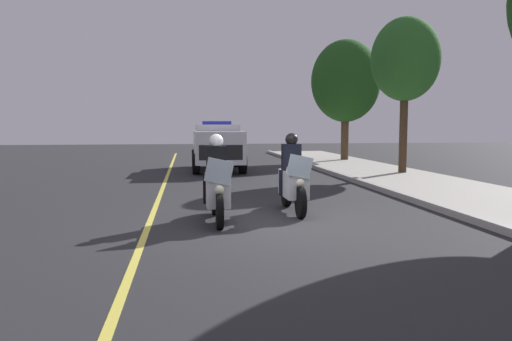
{
  "coord_description": "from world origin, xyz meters",
  "views": [
    {
      "loc": [
        9.08,
        -1.49,
        1.9
      ],
      "look_at": [
        -1.55,
        0.0,
        0.9
      ],
      "focal_mm": 34.51,
      "sensor_mm": 36.0,
      "label": 1
    }
  ],
  "objects_px": {
    "police_suv": "(217,145)",
    "tree_far_back": "(405,60)",
    "police_motorcycle_lead_right": "(293,180)",
    "tree_behind_suv": "(346,81)",
    "police_motorcycle_lead_left": "(217,186)"
  },
  "relations": [
    {
      "from": "police_suv",
      "to": "tree_far_back",
      "type": "relative_size",
      "value": 0.85
    },
    {
      "from": "police_motorcycle_lead_right",
      "to": "police_suv",
      "type": "relative_size",
      "value": 0.44
    },
    {
      "from": "police_motorcycle_lead_right",
      "to": "tree_behind_suv",
      "type": "relative_size",
      "value": 0.35
    },
    {
      "from": "tree_far_back",
      "to": "tree_behind_suv",
      "type": "bearing_deg",
      "value": 179.9
    },
    {
      "from": "police_motorcycle_lead_right",
      "to": "tree_far_back",
      "type": "distance_m",
      "value": 9.95
    },
    {
      "from": "police_motorcycle_lead_right",
      "to": "tree_behind_suv",
      "type": "height_order",
      "value": "tree_behind_suv"
    },
    {
      "from": "tree_far_back",
      "to": "police_motorcycle_lead_left",
      "type": "bearing_deg",
      "value": -43.07
    },
    {
      "from": "tree_far_back",
      "to": "tree_behind_suv",
      "type": "distance_m",
      "value": 7.0
    },
    {
      "from": "police_motorcycle_lead_left",
      "to": "police_motorcycle_lead_right",
      "type": "relative_size",
      "value": 1.0
    },
    {
      "from": "police_suv",
      "to": "tree_far_back",
      "type": "distance_m",
      "value": 8.12
    },
    {
      "from": "police_motorcycle_lead_left",
      "to": "police_motorcycle_lead_right",
      "type": "height_order",
      "value": "same"
    },
    {
      "from": "police_motorcycle_lead_left",
      "to": "tree_behind_suv",
      "type": "height_order",
      "value": "tree_behind_suv"
    },
    {
      "from": "police_motorcycle_lead_left",
      "to": "tree_behind_suv",
      "type": "distance_m",
      "value": 17.18
    },
    {
      "from": "tree_far_back",
      "to": "tree_behind_suv",
      "type": "height_order",
      "value": "tree_behind_suv"
    },
    {
      "from": "police_motorcycle_lead_right",
      "to": "tree_far_back",
      "type": "relative_size",
      "value": 0.37
    }
  ]
}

